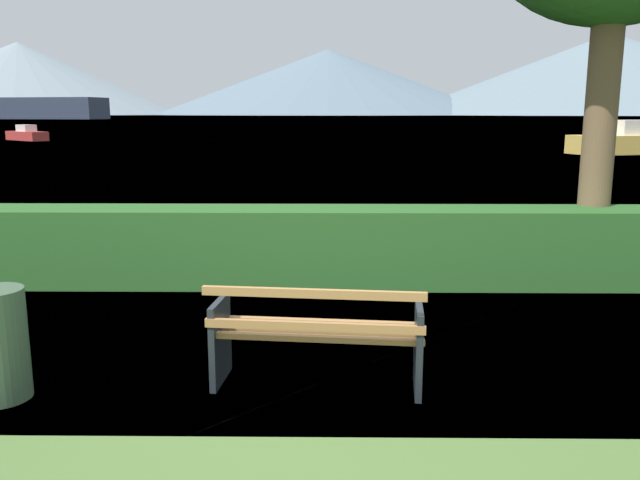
% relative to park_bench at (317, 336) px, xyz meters
% --- Properties ---
extents(ground_plane, '(1400.00, 1400.00, 0.00)m').
position_rel_park_bench_xyz_m(ground_plane, '(0.01, 0.06, -0.42)').
color(ground_plane, '#4C6B33').
extents(water_surface, '(620.00, 620.00, 0.00)m').
position_rel_park_bench_xyz_m(water_surface, '(0.01, 309.19, -0.42)').
color(water_surface, '#7A99A8').
rests_on(water_surface, ground_plane).
extents(park_bench, '(1.69, 0.73, 0.87)m').
position_rel_park_bench_xyz_m(park_bench, '(0.00, 0.00, 0.00)').
color(park_bench, '#A0703F').
rests_on(park_bench, ground_plane).
extents(hedge_row, '(10.86, 0.78, 0.96)m').
position_rel_park_bench_xyz_m(hedge_row, '(0.01, 3.13, 0.06)').
color(hedge_row, '#285B23').
rests_on(hedge_row, ground_plane).
extents(fishing_boat_near, '(4.29, 3.92, 1.20)m').
position_rel_park_bench_xyz_m(fishing_boat_near, '(-23.20, 45.63, 0.01)').
color(fishing_boat_near, '#B2332D').
rests_on(fishing_boat_near, water_surface).
extents(tender_far, '(6.84, 4.09, 1.74)m').
position_rel_park_bench_xyz_m(tender_far, '(15.98, 29.80, 0.20)').
color(tender_far, gold).
rests_on(tender_far, water_surface).
extents(distant_hills, '(828.09, 361.52, 68.00)m').
position_rel_park_bench_xyz_m(distant_hills, '(45.20, 579.06, 31.36)').
color(distant_hills, gray).
rests_on(distant_hills, ground_plane).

